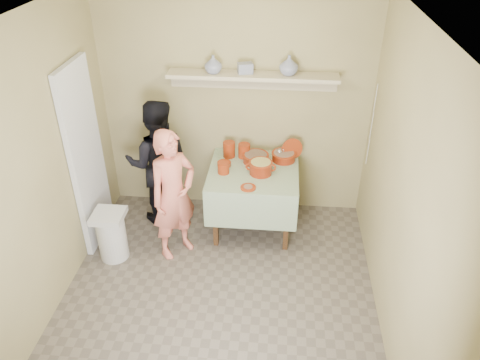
# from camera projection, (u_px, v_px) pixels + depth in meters

# --- Properties ---
(ground) EXTENTS (3.50, 3.50, 0.00)m
(ground) POSITION_uv_depth(u_px,v_px,m) (217.00, 306.00, 4.43)
(ground) COLOR #62584D
(ground) RESTS_ON ground
(tile_panel) EXTENTS (0.06, 0.70, 2.00)m
(tile_panel) POSITION_uv_depth(u_px,v_px,m) (87.00, 158.00, 4.82)
(tile_panel) COLOR silver
(tile_panel) RESTS_ON ground
(plate_stack_a) EXTENTS (0.14, 0.14, 0.18)m
(plate_stack_a) POSITION_uv_depth(u_px,v_px,m) (229.00, 149.00, 5.29)
(plate_stack_a) COLOR maroon
(plate_stack_a) RESTS_ON serving_table
(plate_stack_b) EXTENTS (0.13, 0.13, 0.16)m
(plate_stack_b) POSITION_uv_depth(u_px,v_px,m) (244.00, 151.00, 5.29)
(plate_stack_b) COLOR maroon
(plate_stack_b) RESTS_ON serving_table
(bowl_stack) EXTENTS (0.13, 0.13, 0.13)m
(bowl_stack) POSITION_uv_depth(u_px,v_px,m) (223.00, 168.00, 5.00)
(bowl_stack) COLOR maroon
(bowl_stack) RESTS_ON serving_table
(empty_bowl) EXTENTS (0.15, 0.15, 0.04)m
(empty_bowl) POSITION_uv_depth(u_px,v_px,m) (224.00, 164.00, 5.15)
(empty_bowl) COLOR maroon
(empty_bowl) RESTS_ON serving_table
(propped_lid) EXTENTS (0.25, 0.14, 0.24)m
(propped_lid) POSITION_uv_depth(u_px,v_px,m) (292.00, 149.00, 5.24)
(propped_lid) COLOR maroon
(propped_lid) RESTS_ON serving_table
(vase_right) EXTENTS (0.23, 0.23, 0.20)m
(vase_right) POSITION_uv_depth(u_px,v_px,m) (289.00, 65.00, 4.80)
(vase_right) COLOR navy
(vase_right) RESTS_ON wall_shelf
(vase_left) EXTENTS (0.25, 0.25, 0.19)m
(vase_left) POSITION_uv_depth(u_px,v_px,m) (213.00, 64.00, 4.84)
(vase_left) COLOR navy
(vase_left) RESTS_ON wall_shelf
(ceramic_box) EXTENTS (0.18, 0.15, 0.11)m
(ceramic_box) POSITION_uv_depth(u_px,v_px,m) (245.00, 68.00, 4.86)
(ceramic_box) COLOR navy
(ceramic_box) RESTS_ON wall_shelf
(person_cook) EXTENTS (0.61, 0.62, 1.43)m
(person_cook) POSITION_uv_depth(u_px,v_px,m) (174.00, 195.00, 4.74)
(person_cook) COLOR #E17261
(person_cook) RESTS_ON ground
(person_helper) EXTENTS (0.81, 0.68, 1.49)m
(person_helper) POSITION_uv_depth(u_px,v_px,m) (158.00, 163.00, 5.24)
(person_helper) COLOR black
(person_helper) RESTS_ON ground
(room_shell) EXTENTS (3.04, 3.54, 2.62)m
(room_shell) POSITION_uv_depth(u_px,v_px,m) (211.00, 157.00, 3.58)
(room_shell) COLOR tan
(room_shell) RESTS_ON ground
(serving_table) EXTENTS (0.97, 0.97, 0.76)m
(serving_table) POSITION_uv_depth(u_px,v_px,m) (254.00, 179.00, 5.15)
(serving_table) COLOR #4C2D16
(serving_table) RESTS_ON ground
(cazuela_meat_a) EXTENTS (0.30, 0.30, 0.10)m
(cazuela_meat_a) POSITION_uv_depth(u_px,v_px,m) (256.00, 157.00, 5.20)
(cazuela_meat_a) COLOR maroon
(cazuela_meat_a) RESTS_ON serving_table
(cazuela_meat_b) EXTENTS (0.28, 0.28, 0.10)m
(cazuela_meat_b) POSITION_uv_depth(u_px,v_px,m) (284.00, 156.00, 5.23)
(cazuela_meat_b) COLOR maroon
(cazuela_meat_b) RESTS_ON serving_table
(ladle) EXTENTS (0.08, 0.26, 0.19)m
(ladle) POSITION_uv_depth(u_px,v_px,m) (280.00, 152.00, 5.20)
(ladle) COLOR silver
(ladle) RESTS_ON cazuela_meat_b
(cazuela_rice) EXTENTS (0.33, 0.25, 0.14)m
(cazuela_rice) POSITION_uv_depth(u_px,v_px,m) (261.00, 167.00, 4.98)
(cazuela_rice) COLOR maroon
(cazuela_rice) RESTS_ON serving_table
(front_plate) EXTENTS (0.16, 0.16, 0.03)m
(front_plate) POSITION_uv_depth(u_px,v_px,m) (248.00, 187.00, 4.76)
(front_plate) COLOR maroon
(front_plate) RESTS_ON serving_table
(wall_shelf) EXTENTS (1.80, 0.25, 0.21)m
(wall_shelf) POSITION_uv_depth(u_px,v_px,m) (253.00, 77.00, 4.92)
(wall_shelf) COLOR #C0B28F
(wall_shelf) RESTS_ON room_shell
(trash_bin) EXTENTS (0.32, 0.32, 0.56)m
(trash_bin) POSITION_uv_depth(u_px,v_px,m) (112.00, 235.00, 4.89)
(trash_bin) COLOR silver
(trash_bin) RESTS_ON ground
(electrical_cord) EXTENTS (0.01, 0.05, 0.90)m
(electrical_cord) POSITION_uv_depth(u_px,v_px,m) (372.00, 125.00, 4.90)
(electrical_cord) COLOR silver
(electrical_cord) RESTS_ON wall_shelf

